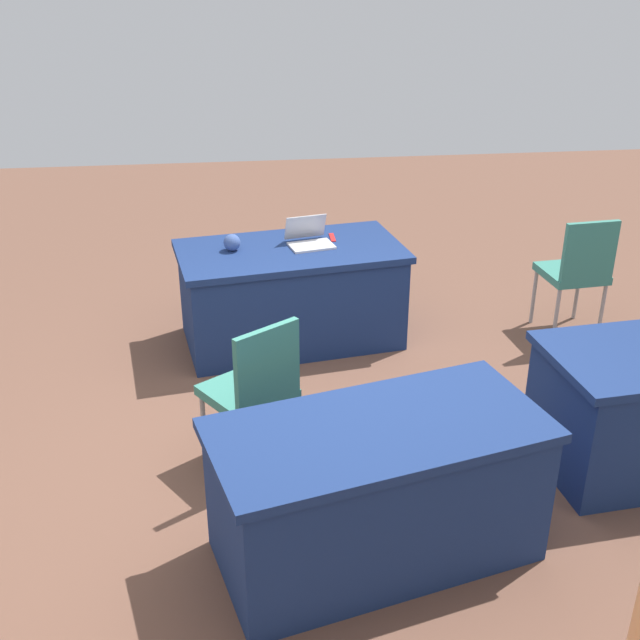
# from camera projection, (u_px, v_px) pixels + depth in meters

# --- Properties ---
(ground_plane) EXTENTS (14.40, 14.40, 0.00)m
(ground_plane) POSITION_uv_depth(u_px,v_px,m) (324.00, 458.00, 4.75)
(ground_plane) COLOR brown
(table_foreground) EXTENTS (1.77, 1.11, 0.75)m
(table_foreground) POSITION_uv_depth(u_px,v_px,m) (291.00, 294.00, 6.01)
(table_foreground) COLOR navy
(table_foreground) RESTS_ON ground
(table_mid_left) EXTENTS (1.74, 1.13, 0.75)m
(table_mid_left) POSITION_uv_depth(u_px,v_px,m) (377.00, 490.00, 3.86)
(table_mid_left) COLOR navy
(table_mid_left) RESTS_ON ground
(chair_near_front) EXTENTS (0.61, 0.61, 0.95)m
(chair_near_front) POSITION_uv_depth(u_px,v_px,m) (255.00, 386.00, 4.44)
(chair_near_front) COLOR #9E9993
(chair_near_front) RESTS_ON ground
(chair_aisle) EXTENTS (0.48, 0.48, 0.97)m
(chair_aisle) POSITION_uv_depth(u_px,v_px,m) (577.00, 268.00, 6.00)
(chair_aisle) COLOR #9E9993
(chair_aisle) RESTS_ON ground
(laptop_silver) EXTENTS (0.37, 0.35, 0.21)m
(laptop_silver) POSITION_uv_depth(u_px,v_px,m) (310.00, 240.00, 5.90)
(laptop_silver) COLOR silver
(laptop_silver) RESTS_ON table_foreground
(yarn_ball) EXTENTS (0.12, 0.12, 0.12)m
(yarn_ball) POSITION_uv_depth(u_px,v_px,m) (232.00, 243.00, 5.78)
(yarn_ball) COLOR #3F5999
(yarn_ball) RESTS_ON table_foreground
(scissors_red) EXTENTS (0.04, 0.18, 0.01)m
(scissors_red) POSITION_uv_depth(u_px,v_px,m) (332.00, 237.00, 6.05)
(scissors_red) COLOR red
(scissors_red) RESTS_ON table_foreground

